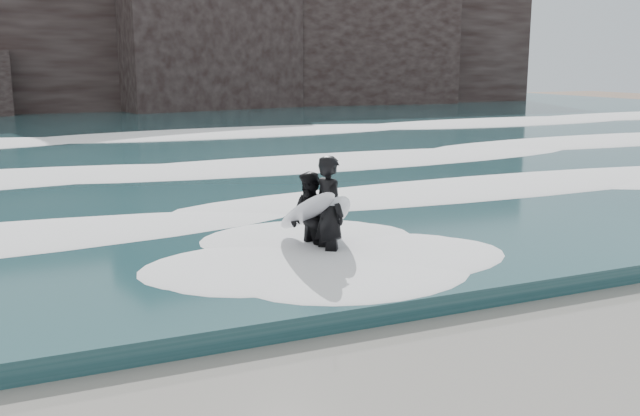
# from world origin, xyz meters

# --- Properties ---
(sea) EXTENTS (90.00, 52.00, 0.30)m
(sea) POSITION_xyz_m (0.00, 29.00, 0.15)
(sea) COLOR #1C4146
(sea) RESTS_ON ground
(headland) EXTENTS (70.00, 9.00, 10.00)m
(headland) POSITION_xyz_m (0.00, 46.00, 5.00)
(headland) COLOR black
(headland) RESTS_ON ground
(foam_near) EXTENTS (60.00, 3.20, 0.20)m
(foam_near) POSITION_xyz_m (0.00, 9.00, 0.40)
(foam_near) COLOR white
(foam_near) RESTS_ON sea
(foam_mid) EXTENTS (60.00, 4.00, 0.24)m
(foam_mid) POSITION_xyz_m (0.00, 16.00, 0.42)
(foam_mid) COLOR white
(foam_mid) RESTS_ON sea
(foam_far) EXTENTS (60.00, 4.80, 0.30)m
(foam_far) POSITION_xyz_m (0.00, 25.00, 0.45)
(foam_far) COLOR white
(foam_far) RESTS_ON sea
(surfer_left) EXTENTS (1.01, 2.12, 1.88)m
(surfer_left) POSITION_xyz_m (1.06, 5.72, 0.95)
(surfer_left) COLOR black
(surfer_left) RESTS_ON ground
(surfer_right) EXTENTS (1.28, 1.75, 1.58)m
(surfer_right) POSITION_xyz_m (0.98, 6.02, 0.80)
(surfer_right) COLOR black
(surfer_right) RESTS_ON ground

